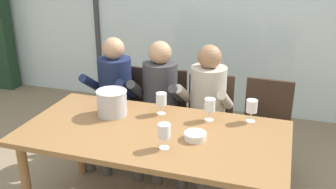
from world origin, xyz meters
TOP-DOWN VIEW (x-y plane):
  - ground at (0.00, 1.00)m, footprint 14.00×14.00m
  - window_glass_panel at (0.00, 2.27)m, footprint 7.12×0.03m
  - window_mullion_left at (-1.60, 2.25)m, footprint 0.06×0.06m
  - dining_table at (0.00, 0.00)m, footprint 1.92×0.96m
  - chair_near_curtain at (-0.68, 0.91)m, footprint 0.47×0.47m
  - chair_left_of_center at (-0.22, 0.91)m, footprint 0.49×0.49m
  - chair_center at (0.24, 0.88)m, footprint 0.50×0.50m
  - chair_right_of_center at (0.74, 0.91)m, footprint 0.46×0.46m
  - person_navy_polo at (-0.70, 0.75)m, footprint 0.48×0.63m
  - person_charcoal_jacket at (-0.23, 0.75)m, footprint 0.47×0.62m
  - person_beige_jumper at (0.22, 0.75)m, footprint 0.49×0.63m
  - ice_bucket_primary at (-0.40, 0.17)m, footprint 0.24×0.24m
  - tasting_bowl at (0.32, -0.03)m, footprint 0.15×0.15m
  - wine_glass_by_left_taster at (0.16, -0.21)m, footprint 0.08×0.08m
  - wine_glass_near_bucket at (0.35, 0.30)m, footprint 0.08×0.08m
  - wine_glass_center_pour at (-0.04, 0.30)m, footprint 0.08×0.08m
  - wine_glass_by_right_taster at (0.65, 0.37)m, footprint 0.08×0.08m

SIDE VIEW (x-z plane):
  - ground at x=0.00m, z-range 0.00..0.00m
  - chair_near_curtain at x=-0.68m, z-range 0.07..0.96m
  - chair_left_of_center at x=-0.22m, z-range 0.07..0.96m
  - chair_center at x=0.24m, z-range 0.07..0.96m
  - chair_right_of_center at x=0.74m, z-range 0.07..0.96m
  - dining_table at x=0.00m, z-range 0.30..1.05m
  - person_navy_polo at x=-0.70m, z-range 0.09..1.29m
  - person_charcoal_jacket at x=-0.23m, z-range 0.09..1.29m
  - person_beige_jumper at x=0.22m, z-range 0.09..1.29m
  - tasting_bowl at x=0.32m, z-range 0.75..0.80m
  - ice_bucket_primary at x=-0.40m, z-range 0.75..0.96m
  - wine_glass_by_left_taster at x=0.16m, z-range 0.78..0.96m
  - wine_glass_near_bucket at x=0.35m, z-range 0.78..0.96m
  - wine_glass_center_pour at x=-0.04m, z-range 0.78..0.96m
  - wine_glass_by_right_taster at x=0.65m, z-range 0.78..0.96m
  - window_glass_panel at x=0.00m, z-range 0.00..2.60m
  - window_mullion_left at x=-1.60m, z-range 0.00..2.60m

